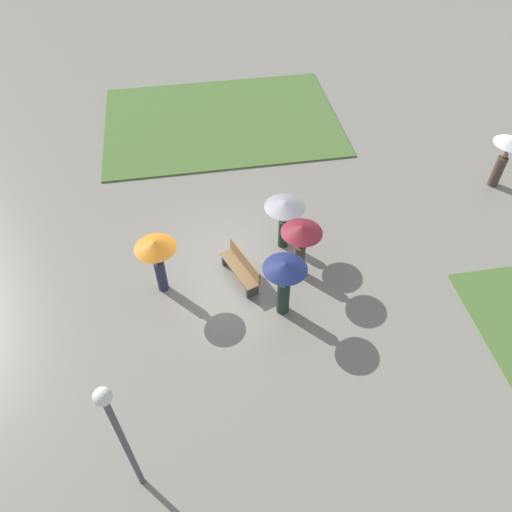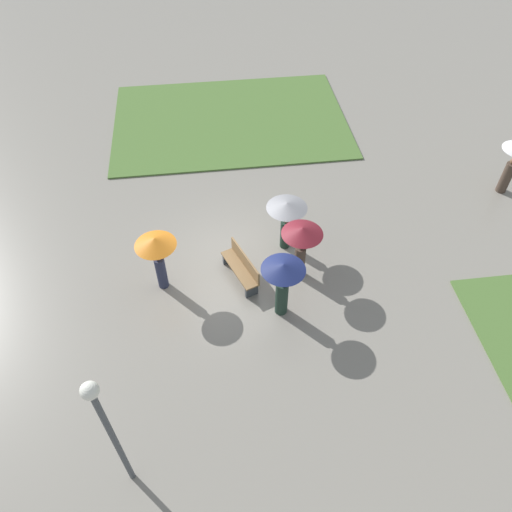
% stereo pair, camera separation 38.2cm
% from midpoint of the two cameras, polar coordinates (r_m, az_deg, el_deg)
% --- Properties ---
extents(ground_plane, '(90.00, 90.00, 0.00)m').
position_cam_midpoint_polar(ground_plane, '(15.07, -3.31, -0.66)').
color(ground_plane, gray).
extents(lawn_patch_near, '(6.52, 9.35, 0.06)m').
position_cam_midpoint_polar(lawn_patch_near, '(21.09, -4.48, 15.14)').
color(lawn_patch_near, '#4C7033').
rests_on(lawn_patch_near, ground_plane).
extents(park_bench, '(1.68, 0.99, 0.90)m').
position_cam_midpoint_polar(park_bench, '(14.28, -2.42, -1.29)').
color(park_bench, brown).
rests_on(park_bench, ground_plane).
extents(lamp_post, '(0.32, 0.32, 3.98)m').
position_cam_midpoint_polar(lamp_post, '(9.68, -16.64, -18.50)').
color(lamp_post, '#474C51').
rests_on(lamp_post, ground_plane).
extents(crowd_person_navy, '(1.15, 1.15, 1.91)m').
position_cam_midpoint_polar(crowd_person_navy, '(12.82, 2.42, -2.48)').
color(crowd_person_navy, '#1E3328').
rests_on(crowd_person_navy, ground_plane).
extents(crowd_person_grey, '(1.20, 1.20, 1.75)m').
position_cam_midpoint_polar(crowd_person_grey, '(14.62, 2.52, 4.96)').
color(crowd_person_grey, '#1E3328').
rests_on(crowd_person_grey, ground_plane).
extents(crowd_person_maroon, '(1.15, 1.15, 1.88)m').
position_cam_midpoint_polar(crowd_person_maroon, '(13.75, 4.38, 2.00)').
color(crowd_person_maroon, '#47382D').
rests_on(crowd_person_maroon, ground_plane).
extents(crowd_person_orange, '(1.13, 1.13, 1.92)m').
position_cam_midpoint_polar(crowd_person_orange, '(13.54, -12.12, 0.41)').
color(crowd_person_orange, '#282D47').
rests_on(crowd_person_orange, ground_plane).
extents(lone_walker_far_path, '(1.06, 1.06, 1.98)m').
position_cam_midpoint_polar(lone_walker_far_path, '(18.73, 26.24, 10.82)').
color(lone_walker_far_path, '#47382D').
rests_on(lone_walker_far_path, ground_plane).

